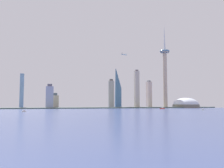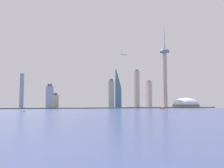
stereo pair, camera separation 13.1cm
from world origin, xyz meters
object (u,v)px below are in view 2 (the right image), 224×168
Objects in this scene: skyscraper_8 at (118,88)px; boat_0 at (24,111)px; observation_tower at (165,68)px; skyscraper_4 at (127,102)px; airplane at (124,55)px; stadium_dome at (186,105)px; boat_1 at (162,108)px; skyscraper_10 at (166,92)px; skyscraper_3 at (22,91)px; skyscraper_6 at (137,89)px; boat_2 at (203,110)px; skyscraper_0 at (149,95)px; skyscraper_2 at (55,101)px; skyscraper_5 at (50,97)px; skyscraper_1 at (111,94)px.

skyscraper_8 is 16.55× the size of boat_0.
skyscraper_8 is at bearing 148.33° from observation_tower.
airplane reaches higher than skyscraper_4.
stadium_dome is at bearing 7.27° from observation_tower.
skyscraper_10 is at bearing 123.37° from boat_1.
observation_tower reaches higher than skyscraper_3.
stadium_dome is at bearing 1.44° from skyscraper_6.
stadium_dome is (101.17, 12.90, -149.32)m from observation_tower.
skyscraper_10 is at bearing -10.98° from skyscraper_4.
skyscraper_4 reaches higher than boat_2.
skyscraper_0 is at bearing 143.10° from boat_1.
skyscraper_6 is at bearing -10.28° from skyscraper_2.
skyscraper_10 is at bearing 5.17° from skyscraper_5.
skyscraper_0 reaches higher than skyscraper_4.
boat_1 is at bearing -27.13° from skyscraper_3.
skyscraper_5 reaches higher than boat_1.
stadium_dome reaches higher than boat_1.
skyscraper_4 is 113.16m from skyscraper_6.
skyscraper_10 is (471.86, 11.91, 43.13)m from skyscraper_2.
skyscraper_6 is at bearing -10.11° from skyscraper_3.
skyscraper_10 is at bearing -0.82° from skyscraper_3.
observation_tower is at bearing -3.49° from skyscraper_6.
skyscraper_1 reaches higher than boat_0.
observation_tower reaches higher than stadium_dome.
boat_1 is at bearing -140.32° from stadium_dome.
skyscraper_0 is 374.71m from skyscraper_2.
skyscraper_0 is at bearing -100.85° from boat_2.
boat_0 is (-385.13, -414.75, -20.05)m from skyscraper_4.
skyscraper_3 is 591.69m from skyscraper_10.
skyscraper_0 is 2.55× the size of skyscraper_4.
skyscraper_2 is 127.51m from skyscraper_3.
skyscraper_0 is at bearing 151.20° from observation_tower.
airplane reaches higher than skyscraper_8.
boat_0 is at bearing -102.39° from skyscraper_2.
skyscraper_8 reaches higher than skyscraper_5.
skyscraper_3 is at bearing 169.89° from skyscraper_6.
airplane reaches higher than skyscraper_0.
observation_tower is 238.10m from boat_1.
boat_1 is at bearing -80.55° from skyscraper_6.
skyscraper_3 is 435.78m from skyscraper_6.
boat_2 is at bearing -104.90° from skyscraper_10.
skyscraper_3 is 114.86m from skyscraper_5.
skyscraper_2 is at bearing -171.66° from skyscraper_4.
boat_0 is (-81.33, -370.23, -24.11)m from skyscraper_2.
skyscraper_2 is (-429.66, 63.42, -135.54)m from observation_tower.
skyscraper_10 reaches higher than boat_1.
skyscraper_3 is at bearing -176.74° from skyscraper_4.
skyscraper_1 is at bearing 165.33° from observation_tower.
skyscraper_6 is at bearing 167.46° from boat_0.
boat_0 is 489.70m from airplane.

